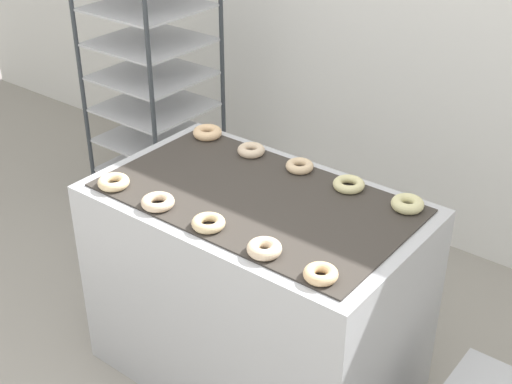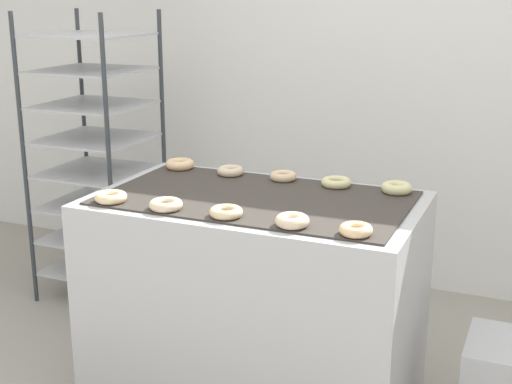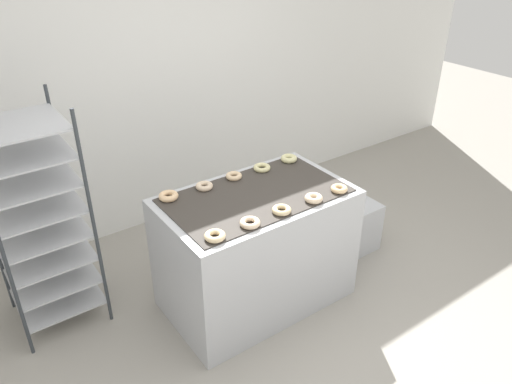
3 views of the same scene
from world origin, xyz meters
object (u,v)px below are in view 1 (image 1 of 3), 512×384
donut_far_right (349,184)px  donut_far_rightmost (407,204)px  donut_near_right (264,249)px  donut_far_left (251,150)px  fryer_machine (256,289)px  donut_far_center (300,166)px  baking_rack_cart (154,91)px  donut_near_leftmost (114,182)px  donut_near_center (209,223)px  donut_near_rightmost (321,274)px  donut_near_left (158,202)px  donut_far_leftmost (207,132)px

donut_far_right → donut_far_rightmost: donut_far_rightmost is taller
donut_near_right → donut_far_left: 0.75m
fryer_machine → donut_far_center: donut_far_center is taller
donut_far_rightmost → donut_far_left: bearing=-179.8°
fryer_machine → donut_far_rightmost: donut_far_rightmost is taller
fryer_machine → baking_rack_cart: (-1.26, 0.69, 0.36)m
donut_near_leftmost → fryer_machine: bearing=29.8°
donut_near_center → donut_far_rightmost: size_ratio=0.99×
fryer_machine → donut_near_rightmost: bearing=-30.5°
donut_near_leftmost → baking_rack_cart: bearing=128.0°
donut_near_leftmost → donut_near_rightmost: bearing=-0.3°
donut_near_rightmost → donut_far_left: (-0.73, 0.56, 0.00)m
donut_near_rightmost → donut_far_right: bearing=113.0°
donut_far_right → donut_far_rightmost: size_ratio=1.02×
baking_rack_cart → donut_near_leftmost: bearing=-52.0°
fryer_machine → donut_near_rightmost: donut_near_rightmost is taller
donut_near_right → donut_far_center: bearing=113.8°
donut_far_left → donut_near_center: bearing=-66.4°
donut_near_left → donut_far_rightmost: (0.75, 0.56, 0.00)m
donut_far_leftmost → donut_far_rightmost: bearing=-0.7°
donut_near_right → donut_near_rightmost: bearing=-0.1°
donut_near_right → donut_far_right: size_ratio=0.96×
donut_near_right → donut_far_left: (-0.50, 0.56, -0.00)m
donut_near_left → donut_near_right: bearing=-0.3°
baking_rack_cart → donut_far_rightmost: bearing=-13.2°
donut_near_rightmost → donut_far_right: donut_near_rightmost is taller
donut_far_left → donut_near_left: bearing=-90.7°
donut_near_rightmost → donut_far_left: size_ratio=0.97×
fryer_machine → donut_far_left: 0.60m
donut_near_leftmost → donut_far_right: 0.93m
donut_near_leftmost → donut_far_right: size_ratio=1.00×
fryer_machine → donut_near_leftmost: 0.74m
baking_rack_cart → donut_near_rightmost: 2.00m
donut_far_left → donut_far_rightmost: bearing=0.2°
donut_near_center → donut_far_left: (-0.24, 0.55, 0.00)m
donut_near_center → donut_far_center: size_ratio=1.06×
baking_rack_cart → donut_near_leftmost: size_ratio=12.61×
donut_far_leftmost → donut_far_rightmost: size_ratio=1.06×
donut_near_center → donut_near_rightmost: bearing=-1.1°
donut_far_leftmost → donut_far_left: (0.26, -0.02, -0.00)m
fryer_machine → donut_near_left: (-0.25, -0.29, 0.47)m
donut_near_left → donut_near_center: (0.25, 0.01, -0.00)m
donut_near_left → donut_far_left: same height
donut_far_rightmost → donut_far_center: bearing=179.3°
fryer_machine → donut_far_right: donut_far_right is taller
baking_rack_cart → donut_near_center: 1.59m
donut_near_center → donut_near_left: bearing=-178.5°
donut_near_left → donut_near_center: 0.25m
donut_near_left → donut_near_right: size_ratio=1.05×
fryer_machine → donut_near_right: donut_near_right is taller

